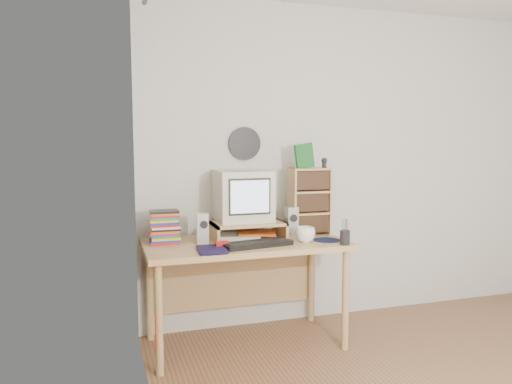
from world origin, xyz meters
TOP-DOWN VIEW (x-y plane):
  - back_wall at (0.00, 1.75)m, footprint 3.50×0.00m
  - left_wall at (-1.75, 0.00)m, footprint 0.00×3.50m
  - curtain at (-1.71, 0.48)m, footprint 0.00×2.20m
  - wall_disc at (-0.93, 1.73)m, footprint 0.25×0.02m
  - desk at (-1.03, 1.44)m, footprint 1.40×0.70m
  - monitor_riser at (-0.98, 1.48)m, footprint 0.52×0.30m
  - crt_monitor at (-0.99, 1.53)m, footprint 0.39×0.39m
  - speaker_left at (-1.32, 1.41)m, footprint 0.09×0.09m
  - speaker_right at (-0.65, 1.45)m, footprint 0.08×0.08m
  - keyboard at (-1.00, 1.20)m, footprint 0.49×0.23m
  - dvd_stack at (-1.58, 1.49)m, footprint 0.20×0.14m
  - cd_rack at (-0.49, 1.50)m, footprint 0.30×0.16m
  - mug at (-0.64, 1.23)m, footprint 0.14×0.14m
  - diary at (-1.41, 1.16)m, footprint 0.24×0.19m
  - mousepad at (-0.47, 1.24)m, footprint 0.23×0.23m
  - pen_cup at (-0.41, 1.07)m, footprint 0.08×0.08m
  - papers at (-0.99, 1.50)m, footprint 0.36×0.31m
  - red_box at (-1.23, 1.22)m, footprint 0.09×0.06m
  - game_box at (-0.54, 1.48)m, footprint 0.14×0.05m
  - webcam at (-0.38, 1.48)m, footprint 0.05×0.05m

SIDE VIEW (x-z plane):
  - desk at x=-1.03m, z-range 0.24..0.99m
  - mousepad at x=-0.47m, z-range 0.75..0.75m
  - keyboard at x=-1.00m, z-range 0.75..0.78m
  - papers at x=-0.99m, z-range 0.75..0.79m
  - red_box at x=-1.23m, z-range 0.75..0.79m
  - diary at x=-1.41m, z-range 0.75..0.79m
  - mug at x=-0.64m, z-range 0.75..0.86m
  - pen_cup at x=-0.41m, z-range 0.75..0.89m
  - monitor_riser at x=-0.98m, z-range 0.78..0.90m
  - speaker_left at x=-1.32m, z-range 0.75..0.96m
  - speaker_right at x=-0.65m, z-range 0.75..0.97m
  - dvd_stack at x=-1.58m, z-range 0.75..1.02m
  - cd_rack at x=-0.49m, z-range 0.75..1.25m
  - crt_monitor at x=-0.99m, z-range 0.87..1.24m
  - curtain at x=-1.71m, z-range 0.05..2.25m
  - back_wall at x=0.00m, z-range -0.50..3.00m
  - left_wall at x=-1.75m, z-range -0.50..3.00m
  - webcam at x=-0.38m, z-range 1.25..1.33m
  - game_box at x=-0.54m, z-range 1.25..1.43m
  - wall_disc at x=-0.93m, z-range 1.30..1.55m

